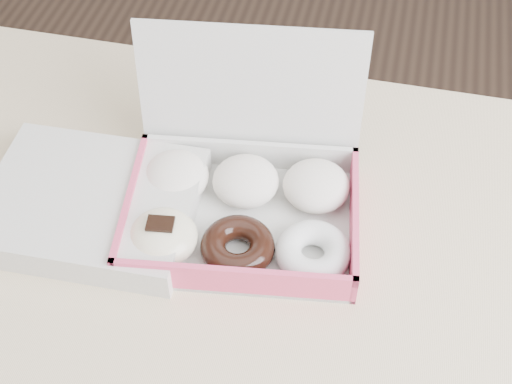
# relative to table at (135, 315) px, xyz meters

# --- Properties ---
(table) EXTENTS (1.20, 0.80, 0.75)m
(table) POSITION_rel_table_xyz_m (0.00, 0.00, 0.00)
(table) COLOR tan
(table) RESTS_ON ground
(donut_box) EXTENTS (0.29, 0.26, 0.20)m
(donut_box) POSITION_rel_table_xyz_m (0.10, 0.12, 0.11)
(donut_box) COLOR silver
(donut_box) RESTS_ON table
(newspapers) EXTENTS (0.25, 0.20, 0.04)m
(newspapers) POSITION_rel_table_xyz_m (-0.07, 0.08, 0.10)
(newspapers) COLOR silver
(newspapers) RESTS_ON table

